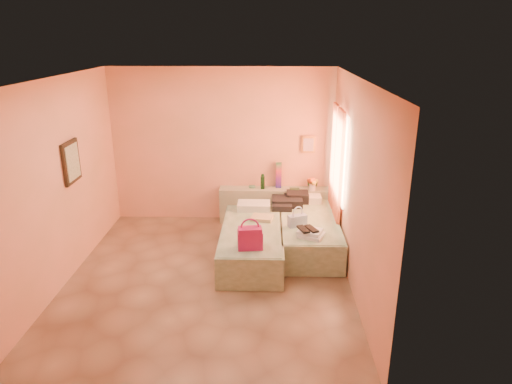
# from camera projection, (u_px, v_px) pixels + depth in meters

# --- Properties ---
(ground) EXTENTS (4.50, 4.50, 0.00)m
(ground) POSITION_uv_depth(u_px,v_px,m) (209.00, 277.00, 6.59)
(ground) COLOR #9F805F
(ground) RESTS_ON ground
(room_walls) EXTENTS (4.02, 4.51, 2.81)m
(room_walls) POSITION_uv_depth(u_px,v_px,m) (224.00, 147.00, 6.53)
(room_walls) COLOR #FFA288
(room_walls) RESTS_ON ground
(headboard_ledge) EXTENTS (2.05, 0.30, 0.65)m
(headboard_ledge) POSITION_uv_depth(u_px,v_px,m) (275.00, 205.00, 8.43)
(headboard_ledge) COLOR #A1AB8C
(headboard_ledge) RESTS_ON ground
(bed_left) EXTENTS (0.90, 2.00, 0.50)m
(bed_left) POSITION_uv_depth(u_px,v_px,m) (252.00, 243.00, 7.08)
(bed_left) COLOR #AEC49E
(bed_left) RESTS_ON ground
(bed_right) EXTENTS (0.90, 2.00, 0.50)m
(bed_right) POSITION_uv_depth(u_px,v_px,m) (308.00, 233.00, 7.45)
(bed_right) COLOR #AEC49E
(bed_right) RESTS_ON ground
(water_bottle) EXTENTS (0.08, 0.08, 0.27)m
(water_bottle) POSITION_uv_depth(u_px,v_px,m) (263.00, 182.00, 8.27)
(water_bottle) COLOR #153B1E
(water_bottle) RESTS_ON headboard_ledge
(rainbow_box) EXTENTS (0.10, 0.10, 0.46)m
(rainbow_box) POSITION_uv_depth(u_px,v_px,m) (279.00, 175.00, 8.32)
(rainbow_box) COLOR #B61659
(rainbow_box) RESTS_ON headboard_ledge
(small_dish) EXTENTS (0.14, 0.14, 0.03)m
(small_dish) POSITION_uv_depth(u_px,v_px,m) (252.00, 187.00, 8.38)
(small_dish) COLOR #539877
(small_dish) RESTS_ON headboard_ledge
(green_book) EXTENTS (0.18, 0.14, 0.03)m
(green_book) POSITION_uv_depth(u_px,v_px,m) (294.00, 189.00, 8.24)
(green_book) COLOR #234125
(green_book) RESTS_ON headboard_ledge
(flower_vase) EXTENTS (0.27, 0.27, 0.28)m
(flower_vase) POSITION_uv_depth(u_px,v_px,m) (312.00, 183.00, 8.20)
(flower_vase) COLOR beige
(flower_vase) RESTS_ON headboard_ledge
(magenta_handbag) EXTENTS (0.36, 0.23, 0.32)m
(magenta_handbag) POSITION_uv_depth(u_px,v_px,m) (250.00, 238.00, 6.30)
(magenta_handbag) COLOR #B61659
(magenta_handbag) RESTS_ON bed_left
(khaki_garment) EXTENTS (0.38, 0.33, 0.06)m
(khaki_garment) POSITION_uv_depth(u_px,v_px,m) (262.00, 218.00, 7.32)
(khaki_garment) COLOR tan
(khaki_garment) RESTS_ON bed_left
(clothes_pile) EXTENTS (0.58, 0.58, 0.17)m
(clothes_pile) POSITION_uv_depth(u_px,v_px,m) (290.00, 201.00, 7.92)
(clothes_pile) COLOR black
(clothes_pile) RESTS_ON bed_right
(blue_handbag) EXTENTS (0.31, 0.23, 0.18)m
(blue_handbag) POSITION_uv_depth(u_px,v_px,m) (297.00, 221.00, 7.05)
(blue_handbag) COLOR #39558B
(blue_handbag) RESTS_ON bed_right
(towel_stack) EXTENTS (0.44, 0.42, 0.10)m
(towel_stack) POSITION_uv_depth(u_px,v_px,m) (311.00, 233.00, 6.70)
(towel_stack) COLOR white
(towel_stack) RESTS_ON bed_right
(sandal_pair) EXTENTS (0.28, 0.32, 0.03)m
(sandal_pair) POSITION_uv_depth(u_px,v_px,m) (307.00, 229.00, 6.69)
(sandal_pair) COLOR black
(sandal_pair) RESTS_ON towel_stack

